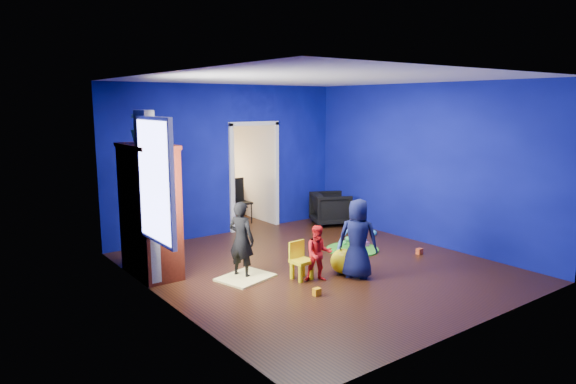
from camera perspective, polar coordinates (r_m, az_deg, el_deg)
floor at (r=8.16m, az=3.34°, el=-8.31°), size 5.00×5.50×0.01m
ceiling at (r=7.76m, az=3.56°, el=12.48°), size 5.00×5.50×0.01m
wall_back at (r=10.08m, az=-6.69°, el=3.56°), size 5.00×0.02×2.90m
wall_front at (r=6.03m, az=20.54°, el=-1.23°), size 5.00×0.02×2.90m
wall_left at (r=6.53m, az=-13.60°, el=-0.06°), size 0.02×5.50×2.90m
wall_right at (r=9.62m, az=14.93°, el=3.00°), size 0.02×5.50×2.90m
alcove at (r=11.15m, az=-6.25°, el=3.14°), size 1.00×1.75×2.50m
armchair at (r=10.87m, az=4.76°, el=-1.85°), size 0.99×0.98×0.69m
child_black at (r=7.58m, az=-5.20°, el=-5.29°), size 0.42×0.49×1.14m
child_navy at (r=7.59m, az=7.75°, el=-5.16°), size 0.64×0.68×1.18m
toddler_red at (r=7.44m, az=3.42°, el=-6.83°), size 0.50×0.46×0.82m
vase at (r=7.43m, az=-14.63°, el=5.81°), size 0.22×0.22×0.20m
potted_plant at (r=7.90m, az=-16.12°, el=7.01°), size 0.35×0.35×0.49m
tv_armoire at (r=7.85m, az=-15.12°, el=-1.98°), size 0.58×1.14×1.96m
crt_tv at (r=7.85m, az=-14.86°, el=-1.66°), size 0.46×0.70×0.54m
yellow_blanket at (r=7.66m, az=-4.74°, el=-9.45°), size 0.88×0.78×0.03m
hopper_ball at (r=7.84m, az=6.14°, el=-7.66°), size 0.38×0.38×0.38m
kid_chair at (r=7.54m, az=1.54°, el=-7.84°), size 0.29×0.29×0.50m
play_mat at (r=9.12m, az=7.17°, el=-6.33°), size 0.91×0.91×0.02m
toy_arch at (r=9.12m, az=7.17°, el=-6.29°), size 0.82×0.15×0.82m
window_left at (r=6.84m, az=-14.67°, el=1.18°), size 0.03×0.95×1.55m
curtain at (r=7.43m, az=-15.35°, el=-0.52°), size 0.14×0.42×2.40m
doorway at (r=10.44m, az=-3.79°, el=1.61°), size 1.16×0.10×2.10m
study_desk at (r=11.83m, az=-7.74°, el=-0.79°), size 0.88×0.44×0.75m
desk_monitor at (r=11.84m, az=-8.08°, el=2.03°), size 0.40×0.05×0.32m
desk_lamp at (r=11.66m, az=-9.15°, el=1.78°), size 0.14×0.14×0.14m
folding_chair at (r=10.99m, az=-5.32°, el=-1.11°), size 0.40×0.40×0.92m
book_shelf at (r=11.73m, az=-8.19°, el=7.21°), size 0.88×0.24×0.04m
toy_0 at (r=9.08m, az=14.40°, el=-6.40°), size 0.10×0.08×0.10m
toy_1 at (r=10.15m, az=9.54°, el=-4.47°), size 0.11×0.11×0.11m
toy_2 at (r=7.00m, az=3.22°, el=-11.01°), size 0.10×0.08×0.10m
toy_3 at (r=9.34m, az=6.21°, el=-5.66°), size 0.11×0.11×0.11m
toy_4 at (r=9.30m, az=8.64°, el=-5.80°), size 0.10×0.08×0.10m
toy_5 at (r=9.61m, az=6.65°, el=-5.21°), size 0.11×0.11×0.11m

